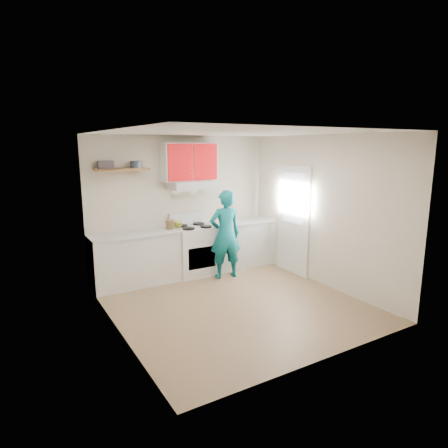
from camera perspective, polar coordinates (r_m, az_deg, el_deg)
floor at (r=6.16m, az=1.44°, el=-11.59°), size 3.80×3.80×0.00m
ceiling at (r=5.66m, az=1.58°, el=13.37°), size 3.60×3.80×0.04m
back_wall at (r=7.42m, az=-6.33°, el=2.81°), size 3.60×0.04×2.60m
front_wall at (r=4.33m, az=15.05°, el=-3.86°), size 3.60×0.04×2.60m
left_wall at (r=5.07m, az=-16.00°, el=-1.67°), size 0.04×3.80×2.60m
right_wall at (r=6.89m, az=14.30°, el=1.84°), size 0.04×3.80×2.60m
door at (r=7.42m, az=10.26°, el=0.54°), size 0.05×0.85×2.05m
door_glass at (r=7.33m, az=10.22°, el=3.78°), size 0.01×0.55×0.95m
counter_left at (r=6.97m, az=-12.97°, el=-5.15°), size 1.52×0.60×0.90m
counter_right at (r=7.87m, az=2.30°, el=-2.94°), size 1.32×0.60×0.90m
stove at (r=7.35m, az=-4.42°, el=-3.93°), size 0.76×0.65×0.92m
range_hood at (r=7.22m, az=-4.95°, el=5.75°), size 0.76×0.44×0.15m
upper_cabinets at (r=7.24m, az=-5.20°, el=9.14°), size 1.02×0.33×0.70m
shelf at (r=6.81m, az=-14.85°, el=7.81°), size 0.90×0.30×0.04m
books at (r=6.78m, az=-17.09°, el=8.37°), size 0.27×0.20×0.13m
tin at (r=6.84m, az=-12.86°, el=8.59°), size 0.25×0.25×0.12m
kettle at (r=7.19m, az=-6.82°, el=0.02°), size 0.18×0.18×0.14m
crock at (r=7.07m, az=-7.98°, el=-0.17°), size 0.16×0.16×0.19m
cutting_board at (r=7.59m, az=0.34°, el=0.08°), size 0.27×0.20×0.02m
silicone_mat at (r=7.99m, az=4.14°, el=0.59°), size 0.33×0.30×0.01m
person at (r=7.06m, az=0.20°, el=-1.55°), size 0.66×0.49×1.64m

